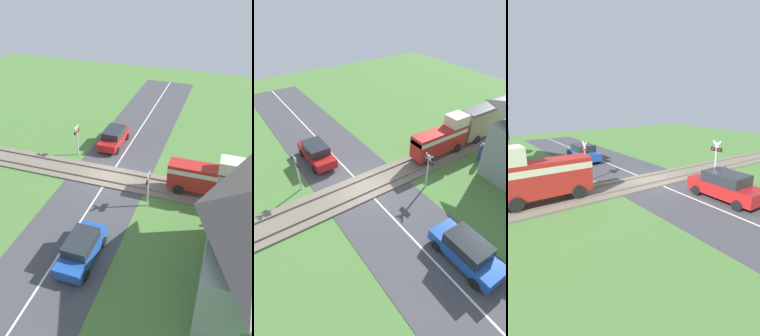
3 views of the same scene
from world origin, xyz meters
TOP-DOWN VIEW (x-y plane):
  - ground_plane at (0.00, 0.00)m, footprint 60.00×60.00m
  - road_surface at (0.00, 0.00)m, footprint 48.00×6.40m
  - track_bed at (0.00, 0.00)m, footprint 2.80×48.00m
  - car_near_crossing at (-5.13, -1.44)m, footprint 4.36×1.90m
  - car_far_side at (8.27, 1.44)m, footprint 4.16×1.85m
  - crossing_signal_west_approach at (-2.44, -3.84)m, footprint 0.90×0.18m
  - crossing_signal_east_approach at (2.44, 3.84)m, footprint 0.90×0.18m
  - station_building at (7.38, 10.05)m, footprint 8.42×3.81m
  - pedestrian_by_station at (2.44, 9.88)m, footprint 0.42×0.42m

SIDE VIEW (x-z plane):
  - ground_plane at x=0.00m, z-range 0.00..0.00m
  - road_surface at x=0.00m, z-range 0.00..0.02m
  - track_bed at x=0.00m, z-range -0.05..0.19m
  - pedestrian_by_station at x=2.44m, z-range -0.07..1.62m
  - car_far_side at x=8.27m, z-range 0.03..1.63m
  - car_near_crossing at x=-5.13m, z-range 0.03..1.65m
  - crossing_signal_west_approach at x=-2.44m, z-range 0.42..3.31m
  - crossing_signal_east_approach at x=2.44m, z-range 0.42..3.31m
  - station_building at x=7.38m, z-range -0.07..6.48m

